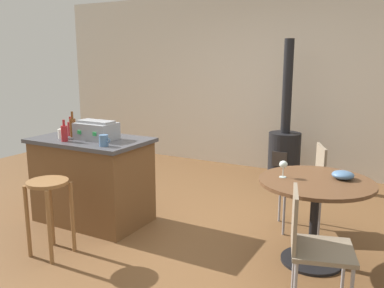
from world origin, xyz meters
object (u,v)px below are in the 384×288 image
(bottle_0, at_px, (73,127))
(bottle_2, at_px, (71,128))
(kitchen_island, at_px, (93,180))
(toolbox, at_px, (96,130))
(dining_table, at_px, (315,200))
(cup_1, at_px, (104,140))
(wood_stove, at_px, (284,148))
(serving_bowl, at_px, (343,175))
(wine_glass, at_px, (283,165))
(folding_chair_near, at_px, (307,180))
(wooden_stool, at_px, (49,200))
(cup_0, at_px, (62,134))
(folding_chair_far, at_px, (312,242))
(bottle_1, at_px, (64,133))

(bottle_0, xyz_separation_m, bottle_2, (-0.07, 0.04, -0.02))
(kitchen_island, relative_size, bottle_2, 5.83)
(kitchen_island, xyz_separation_m, toolbox, (0.08, 0.00, 0.54))
(dining_table, bearing_deg, toolbox, -175.42)
(bottle_0, distance_m, cup_1, 0.63)
(wood_stove, relative_size, serving_bowl, 10.92)
(bottle_0, relative_size, serving_bowl, 1.50)
(wine_glass, distance_m, serving_bowl, 0.50)
(dining_table, relative_size, bottle_0, 3.47)
(serving_bowl, bearing_deg, dining_table, -142.90)
(dining_table, xyz_separation_m, folding_chair_near, (-0.22, 0.68, -0.04))
(wooden_stool, relative_size, wine_glass, 4.74)
(bottle_2, bearing_deg, bottle_0, -28.89)
(bottle_0, xyz_separation_m, cup_0, (-0.05, -0.11, -0.06))
(cup_1, bearing_deg, wine_glass, 12.33)
(wooden_stool, distance_m, bottle_2, 1.05)
(wooden_stool, distance_m, bottle_0, 1.00)
(kitchen_island, xyz_separation_m, wine_glass, (2.00, 0.13, 0.39))
(folding_chair_near, relative_size, serving_bowl, 4.84)
(wooden_stool, height_order, cup_0, cup_0)
(bottle_0, bearing_deg, wine_glass, 3.98)
(dining_table, xyz_separation_m, bottle_2, (-2.56, -0.16, 0.42))
(dining_table, height_order, toolbox, toolbox)
(bottle_2, relative_size, cup_0, 1.82)
(folding_chair_near, height_order, bottle_2, bottle_2)
(bottle_0, distance_m, cup_0, 0.13)
(kitchen_island, relative_size, serving_bowl, 6.68)
(folding_chair_far, distance_m, cup_0, 2.74)
(folding_chair_near, distance_m, cup_1, 2.04)
(bottle_1, relative_size, bottle_2, 1.06)
(wood_stove, height_order, bottle_0, wood_stove)
(bottle_0, xyz_separation_m, bottle_1, (0.10, -0.21, -0.02))
(dining_table, xyz_separation_m, wine_glass, (-0.27, -0.05, 0.28))
(cup_0, height_order, wine_glass, cup_0)
(wood_stove, height_order, toolbox, wood_stove)
(wine_glass, bearing_deg, bottle_0, -176.02)
(cup_1, relative_size, wine_glass, 0.86)
(wooden_stool, relative_size, folding_chair_far, 0.78)
(wooden_stool, distance_m, dining_table, 2.28)
(dining_table, distance_m, wood_stove, 2.30)
(wooden_stool, height_order, wine_glass, wine_glass)
(dining_table, bearing_deg, serving_bowl, 37.10)
(kitchen_island, xyz_separation_m, cup_0, (-0.26, -0.14, 0.50))
(folding_chair_near, bearing_deg, toolbox, -156.58)
(bottle_1, xyz_separation_m, bottle_2, (-0.17, 0.25, -0.00))
(wine_glass, bearing_deg, wooden_stool, -153.23)
(kitchen_island, xyz_separation_m, wooden_stool, (0.21, -0.78, 0.05))
(toolbox, height_order, wine_glass, toolbox)
(cup_1, bearing_deg, toolbox, 141.70)
(bottle_1, distance_m, cup_1, 0.50)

